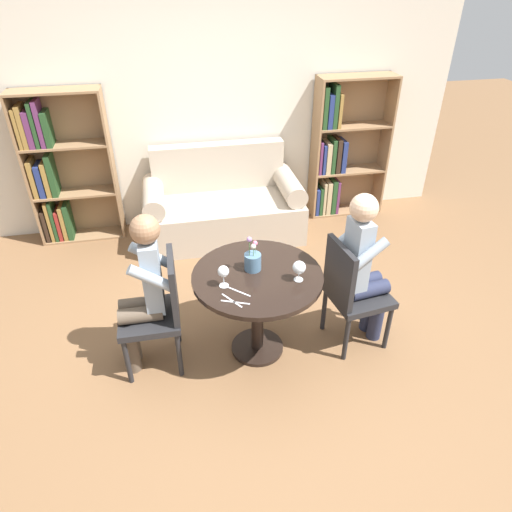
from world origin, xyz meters
The scene contains 16 objects.
ground_plane centered at (0.00, 0.00, 0.00)m, with size 16.00×16.00×0.00m, color brown.
back_wall centered at (0.00, 2.24, 1.35)m, with size 5.20×0.05×2.70m.
round_table centered at (0.00, 0.00, 0.56)m, with size 0.92×0.92×0.71m.
couch centered at (0.00, 1.82, 0.31)m, with size 1.63×0.80×0.92m.
bookshelf_left centered at (-1.60, 2.09, 0.76)m, with size 0.84×0.28×1.54m.
bookshelf_right centered at (1.37, 2.09, 0.73)m, with size 0.84×0.28×1.54m.
chair_left centered at (-0.70, 0.03, 0.49)m, with size 0.43×0.43×0.90m.
chair_right centered at (0.70, -0.04, 0.49)m, with size 0.47×0.47×0.90m.
person_left centered at (-0.79, 0.04, 0.65)m, with size 0.42×0.34×1.23m.
person_right centered at (0.79, -0.02, 0.66)m, with size 0.45×0.38×1.26m.
wine_glass_left centered at (-0.25, -0.08, 0.82)m, with size 0.08×0.08×0.16m.
wine_glass_right centered at (0.26, -0.12, 0.81)m, with size 0.09×0.09×0.15m.
flower_vase centered at (-0.02, 0.07, 0.78)m, with size 0.12×0.12×0.27m.
knife_left_setting centered at (-0.20, -0.27, 0.71)m, with size 0.18×0.08×0.00m.
fork_left_setting centered at (-0.22, -0.25, 0.71)m, with size 0.11×0.17×0.00m.
knife_right_setting centered at (-0.16, -0.17, 0.71)m, with size 0.14×0.14×0.00m.
Camera 1 is at (-0.53, -2.52, 2.55)m, focal length 32.00 mm.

